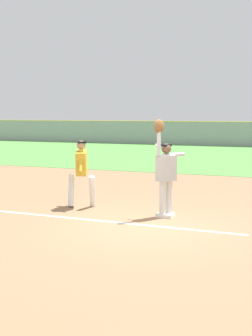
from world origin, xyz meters
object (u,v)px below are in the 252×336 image
(runner, at_px, (82,169))
(parked_car_white, at_px, (198,135))
(fielder, at_px, (165,169))
(first_base, at_px, (165,215))
(baseball, at_px, (157,145))
(parked_car_red, at_px, (147,134))

(runner, xyz_separation_m, parked_car_white, (-2.33, 25.59, -0.32))
(runner, bearing_deg, parked_car_white, 74.13)
(fielder, xyz_separation_m, runner, (-2.32, 0.32, -0.12))
(first_base, distance_m, fielder, 1.08)
(first_base, bearing_deg, baseball, 174.88)
(fielder, bearing_deg, parked_car_white, -44.95)
(fielder, distance_m, runner, 2.35)
(parked_car_red, bearing_deg, baseball, -77.88)
(fielder, bearing_deg, first_base, -64.17)
(fielder, relative_size, parked_car_white, 0.51)
(runner, distance_m, parked_car_white, 25.70)
(runner, bearing_deg, parked_car_red, 83.52)
(runner, bearing_deg, fielder, -28.82)
(first_base, xyz_separation_m, fielder, (-0.00, -0.02, 1.08))
(first_base, height_order, parked_car_white, parked_car_white)
(fielder, xyz_separation_m, baseball, (-0.23, 0.04, 0.55))
(first_base, height_order, runner, runner)
(baseball, bearing_deg, fielder, -10.91)
(first_base, bearing_deg, parked_car_red, 109.17)
(fielder, xyz_separation_m, parked_car_white, (-4.65, 25.91, -0.45))
(fielder, relative_size, baseball, 30.81)
(first_base, bearing_deg, runner, 172.83)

